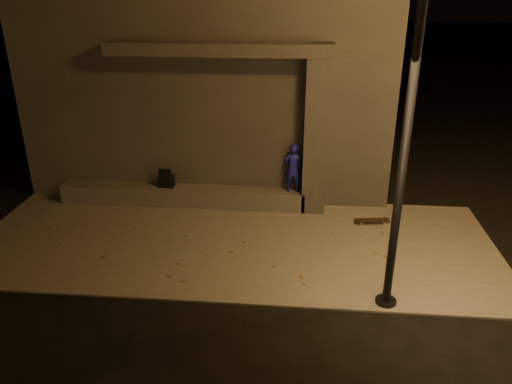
# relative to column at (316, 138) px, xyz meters

# --- Properties ---
(ground) EXTENTS (120.00, 120.00, 0.00)m
(ground) POSITION_rel_column_xyz_m (-1.70, -3.75, -1.84)
(ground) COLOR black
(ground) RESTS_ON ground
(sidewalk) EXTENTS (11.00, 4.40, 0.04)m
(sidewalk) POSITION_rel_column_xyz_m (-1.70, -1.75, -1.82)
(sidewalk) COLOR #655F59
(sidewalk) RESTS_ON ground
(building) EXTENTS (9.00, 5.10, 5.22)m
(building) POSITION_rel_column_xyz_m (-2.70, 2.74, 0.77)
(building) COLOR #3A3735
(building) RESTS_ON ground
(ledge) EXTENTS (6.00, 0.55, 0.45)m
(ledge) POSITION_rel_column_xyz_m (-3.20, 0.00, -1.58)
(ledge) COLOR #4B4944
(ledge) RESTS_ON sidewalk
(column) EXTENTS (0.55, 0.55, 3.60)m
(column) POSITION_rel_column_xyz_m (0.00, 0.00, 0.00)
(column) COLOR #3A3735
(column) RESTS_ON sidewalk
(canopy) EXTENTS (5.00, 0.70, 0.28)m
(canopy) POSITION_rel_column_xyz_m (-2.20, 0.05, 1.94)
(canopy) COLOR #3A3735
(canopy) RESTS_ON column
(skateboarder) EXTENTS (0.45, 0.31, 1.19)m
(skateboarder) POSITION_rel_column_xyz_m (-0.50, 0.00, -0.76)
(skateboarder) COLOR #171796
(skateboarder) RESTS_ON ledge
(backpack) EXTENTS (0.36, 0.25, 0.49)m
(backpack) POSITION_rel_column_xyz_m (-3.57, 0.00, -1.18)
(backpack) COLOR black
(backpack) RESTS_ON ledge
(skateboard) EXTENTS (0.82, 0.33, 0.09)m
(skateboard) POSITION_rel_column_xyz_m (1.34, -0.65, -1.73)
(skateboard) COLOR black
(skateboard) RESTS_ON sidewalk
(street_lamp_0) EXTENTS (0.36, 0.36, 6.76)m
(street_lamp_0) POSITION_rel_column_xyz_m (1.23, -3.69, 2.01)
(street_lamp_0) COLOR black
(street_lamp_0) RESTS_ON ground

